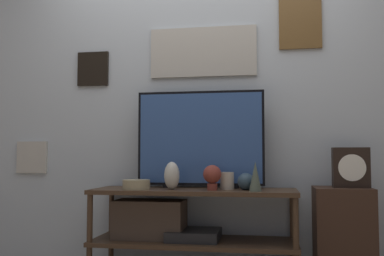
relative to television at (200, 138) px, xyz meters
The scene contains 11 objects.
wall_back 0.44m from the television, 97.99° to the left, with size 6.40×0.08×2.70m.
media_console 0.62m from the television, 146.19° to the right, with size 1.44×0.49×0.60m.
television is the anchor object (origin of this frame).
vase_slim_bronze 0.55m from the television, 30.86° to the right, with size 0.08×0.08×0.20m.
vase_wide_bowl 0.58m from the television, 154.17° to the right, with size 0.19×0.19×0.07m.
vase_round_glass 0.48m from the television, 23.12° to the right, with size 0.12×0.12×0.12m.
vase_urn_stoneware 0.37m from the television, 132.80° to the right, with size 0.11×0.11×0.19m.
candle_jar 0.39m from the television, 29.31° to the right, with size 0.10×0.10×0.12m.
decorative_bust 0.35m from the television, 60.72° to the right, with size 0.13×0.13×0.17m.
side_table 1.19m from the television, ahead, with size 0.38×0.36×0.62m.
mantel_clock 1.07m from the television, ahead, with size 0.24×0.11×0.27m.
Camera 1 is at (0.53, -2.88, 0.83)m, focal length 42.00 mm.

